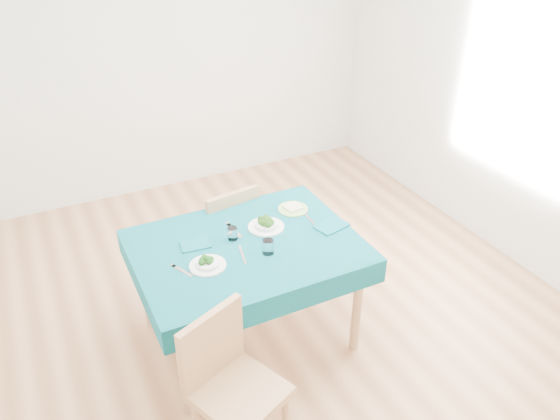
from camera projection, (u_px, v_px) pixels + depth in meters
name	position (u px, v px, depth m)	size (l,w,h in m)	color
room_shell	(280.00, 139.00, 3.28)	(4.02, 4.52, 2.73)	#9F6942
table	(248.00, 293.00, 3.55)	(1.37, 1.04, 0.76)	#084D58
chair_near	(239.00, 381.00, 2.74)	(0.41, 0.45, 1.03)	#A87B4F
chair_far	(222.00, 223.00, 4.03)	(0.41, 0.45, 1.02)	#A87B4F
bowl_near	(207.00, 262.00, 3.15)	(0.22, 0.22, 0.07)	white
bowl_far	(266.00, 223.00, 3.50)	(0.23, 0.23, 0.07)	white
fork_near	(182.00, 271.00, 3.12)	(0.02, 0.17, 0.00)	silver
knife_near	(242.00, 255.00, 3.26)	(0.02, 0.20, 0.00)	silver
fork_far	(235.00, 231.00, 3.49)	(0.03, 0.19, 0.00)	silver
knife_far	(310.00, 220.00, 3.60)	(0.02, 0.23, 0.00)	silver
napkin_near	(195.00, 245.00, 3.34)	(0.18, 0.12, 0.01)	#0B5761
napkin_far	(331.00, 226.00, 3.53)	(0.21, 0.14, 0.01)	#0B5761
tumbler_center	(233.00, 233.00, 3.39)	(0.06, 0.06, 0.08)	white
tumbler_side	(268.00, 247.00, 3.26)	(0.07, 0.07, 0.09)	white
side_plate	(293.00, 209.00, 3.71)	(0.21, 0.21, 0.01)	#A1D467
bread_slice	(293.00, 207.00, 3.71)	(0.11, 0.11, 0.02)	beige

